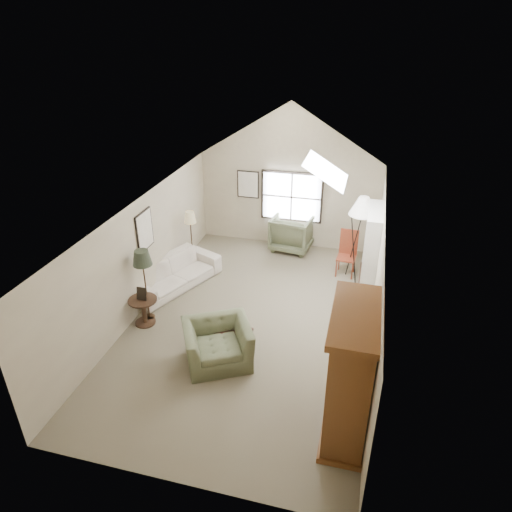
% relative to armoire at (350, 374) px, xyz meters
% --- Properties ---
extents(room_shell, '(5.01, 8.01, 4.00)m').
position_rel_armoire_xyz_m(room_shell, '(-2.18, 2.40, 2.11)').
color(room_shell, '#6C624D').
rests_on(room_shell, ground).
extents(window, '(1.72, 0.08, 1.42)m').
position_rel_armoire_xyz_m(window, '(-2.08, 6.36, 0.35)').
color(window, black).
rests_on(window, room_shell).
extents(skylight, '(0.80, 1.20, 0.52)m').
position_rel_armoire_xyz_m(skylight, '(-0.88, 3.30, 2.12)').
color(skylight, white).
rests_on(skylight, room_shell).
extents(wall_art, '(1.97, 3.71, 0.88)m').
position_rel_armoire_xyz_m(wall_art, '(-4.06, 4.34, 0.63)').
color(wall_art, black).
rests_on(wall_art, room_shell).
extents(armoire, '(0.60, 1.50, 2.20)m').
position_rel_armoire_xyz_m(armoire, '(0.00, 0.00, 0.00)').
color(armoire, brown).
rests_on(armoire, ground).
extents(tv_alcove, '(0.32, 1.30, 2.10)m').
position_rel_armoire_xyz_m(tv_alcove, '(0.16, 4.00, 0.05)').
color(tv_alcove, white).
rests_on(tv_alcove, ground).
extents(media_console, '(0.34, 1.18, 0.60)m').
position_rel_armoire_xyz_m(media_console, '(0.14, 4.00, -0.80)').
color(media_console, '#382316').
rests_on(media_console, ground).
extents(tv_panel, '(0.05, 0.90, 0.55)m').
position_rel_armoire_xyz_m(tv_panel, '(0.14, 4.00, -0.18)').
color(tv_panel, black).
rests_on(tv_panel, media_console).
extents(sofa, '(1.82, 2.59, 0.70)m').
position_rel_armoire_xyz_m(sofa, '(-4.38, 3.38, -0.75)').
color(sofa, beige).
rests_on(sofa, ground).
extents(armchair_near, '(1.59, 1.53, 0.80)m').
position_rel_armoire_xyz_m(armchair_near, '(-2.47, 1.02, -0.70)').
color(armchair_near, '#5E6748').
rests_on(armchair_near, ground).
extents(armchair_far, '(1.20, 1.23, 1.00)m').
position_rel_armoire_xyz_m(armchair_far, '(-1.98, 6.09, -0.60)').
color(armchair_far, '#5C6546').
rests_on(armchair_far, ground).
extents(coffee_table, '(0.94, 0.64, 0.44)m').
position_rel_armoire_xyz_m(coffee_table, '(-2.39, 1.46, -0.88)').
color(coffee_table, '#3B2018').
rests_on(coffee_table, ground).
extents(bowl, '(0.24, 0.24, 0.05)m').
position_rel_armoire_xyz_m(bowl, '(-2.39, 1.46, -0.64)').
color(bowl, '#372216').
rests_on(bowl, coffee_table).
extents(side_table, '(0.79, 0.79, 0.60)m').
position_rel_armoire_xyz_m(side_table, '(-4.38, 1.78, -0.80)').
color(side_table, '#3A2417').
rests_on(side_table, ground).
extents(side_chair, '(0.49, 0.49, 1.17)m').
position_rel_armoire_xyz_m(side_chair, '(-0.39, 4.97, -0.51)').
color(side_chair, brown).
rests_on(side_chair, ground).
extents(tripod_lamp, '(0.68, 0.68, 2.22)m').
position_rel_armoire_xyz_m(tripod_lamp, '(-0.12, 4.84, 0.01)').
color(tripod_lamp, white).
rests_on(tripod_lamp, ground).
extents(dark_lamp, '(0.53, 0.53, 1.68)m').
position_rel_armoire_xyz_m(dark_lamp, '(-4.38, 1.98, -0.26)').
color(dark_lamp, black).
rests_on(dark_lamp, ground).
extents(tan_lamp, '(0.40, 0.40, 1.51)m').
position_rel_armoire_xyz_m(tan_lamp, '(-4.38, 4.58, -0.34)').
color(tan_lamp, tan).
rests_on(tan_lamp, ground).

